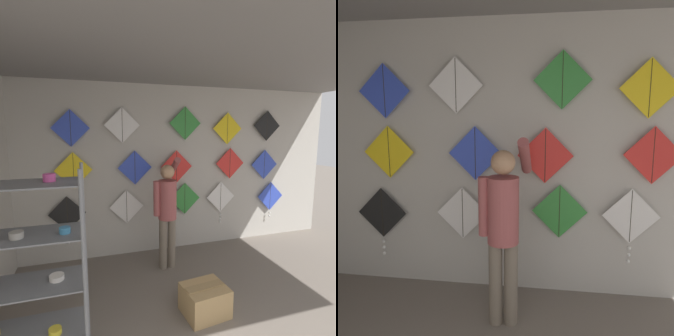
{
  "view_description": "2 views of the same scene",
  "coord_description": "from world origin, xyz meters",
  "views": [
    {
      "loc": [
        -1.47,
        -0.64,
        2.05
      ],
      "look_at": [
        -0.29,
        3.28,
        1.47
      ],
      "focal_mm": 28.0,
      "sensor_mm": 36.0,
      "label": 1
    },
    {
      "loc": [
        0.01,
        0.29,
        1.87
      ],
      "look_at": [
        -0.42,
        3.28,
        1.36
      ],
      "focal_mm": 35.0,
      "sensor_mm": 36.0,
      "label": 2
    }
  ],
  "objects": [
    {
      "name": "shelf_rack",
      "position": [
        -2.02,
        1.55,
        1.01
      ],
      "size": [
        0.99,
        0.45,
        1.78
      ],
      "color": "slate",
      "rests_on": "ground"
    },
    {
      "name": "cardboard_box",
      "position": [
        -0.29,
        1.84,
        0.16
      ],
      "size": [
        0.52,
        0.46,
        0.34
      ],
      "rotation": [
        0.0,
        0.0,
        0.11
      ],
      "color": "tan",
      "rests_on": "ground"
    },
    {
      "name": "kite_9",
      "position": [
        1.68,
        3.52,
        1.43
      ],
      "size": [
        0.55,
        0.01,
        0.55
      ],
      "color": "blue"
    },
    {
      "name": "kite_7",
      "position": [
        -0.06,
        3.52,
        1.46
      ],
      "size": [
        0.55,
        0.01,
        0.55
      ],
      "color": "red"
    },
    {
      "name": "kite_2",
      "position": [
        0.09,
        3.52,
        0.89
      ],
      "size": [
        0.55,
        0.01,
        0.55
      ],
      "color": "#338C38"
    },
    {
      "name": "kite_4",
      "position": [
        1.85,
        3.52,
        0.78
      ],
      "size": [
        0.55,
        0.04,
        0.69
      ],
      "color": "blue"
    },
    {
      "name": "kite_13",
      "position": [
        0.88,
        3.52,
        2.1
      ],
      "size": [
        0.55,
        0.01,
        0.55
      ],
      "color": "yellow"
    },
    {
      "name": "kite_14",
      "position": [
        1.7,
        3.52,
        2.15
      ],
      "size": [
        0.55,
        0.01,
        0.55
      ],
      "color": "black"
    },
    {
      "name": "back_panel",
      "position": [
        0.0,
        3.61,
        1.4
      ],
      "size": [
        5.96,
        0.06,
        2.8
      ],
      "primitive_type": "cube",
      "color": "#BCB7AD",
      "rests_on": "ground"
    },
    {
      "name": "ceiling_slab",
      "position": [
        0.0,
        1.79,
        2.82
      ],
      "size": [
        5.96,
        4.38,
        0.04
      ],
      "primitive_type": "cube",
      "color": "gray"
    },
    {
      "name": "kite_11",
      "position": [
        -0.96,
        3.52,
        2.14
      ],
      "size": [
        0.55,
        0.01,
        0.55
      ],
      "color": "white"
    },
    {
      "name": "kite_6",
      "position": [
        -0.77,
        3.52,
        1.47
      ],
      "size": [
        0.55,
        0.01,
        0.55
      ],
      "color": "blue"
    },
    {
      "name": "kite_12",
      "position": [
        0.08,
        3.52,
        2.18
      ],
      "size": [
        0.55,
        0.01,
        0.55
      ],
      "color": "#338C38"
    },
    {
      "name": "kite_5",
      "position": [
        -1.71,
        3.52,
        1.46
      ],
      "size": [
        0.55,
        0.01,
        0.55
      ],
      "color": "yellow"
    },
    {
      "name": "kite_3",
      "position": [
        0.78,
        3.52,
        0.83
      ],
      "size": [
        0.55,
        0.04,
        0.76
      ],
      "color": "white"
    },
    {
      "name": "kite_1",
      "position": [
        -0.92,
        3.52,
        0.83
      ],
      "size": [
        0.55,
        0.01,
        0.55
      ],
      "color": "white"
    },
    {
      "name": "kite_0",
      "position": [
        -1.83,
        3.52,
        0.75
      ],
      "size": [
        0.55,
        0.04,
        0.76
      ],
      "color": "black"
    },
    {
      "name": "kite_8",
      "position": [
        0.95,
        3.52,
        1.48
      ],
      "size": [
        0.55,
        0.01,
        0.55
      ],
      "color": "red"
    },
    {
      "name": "shopkeeper",
      "position": [
        -0.4,
        2.96,
        0.94
      ],
      "size": [
        0.42,
        0.59,
        1.67
      ],
      "rotation": [
        0.0,
        0.0,
        0.08
      ],
      "color": "#726656",
      "rests_on": "ground"
    },
    {
      "name": "kite_10",
      "position": [
        -1.72,
        3.52,
        2.1
      ],
      "size": [
        0.55,
        0.01,
        0.55
      ],
      "color": "blue"
    }
  ]
}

